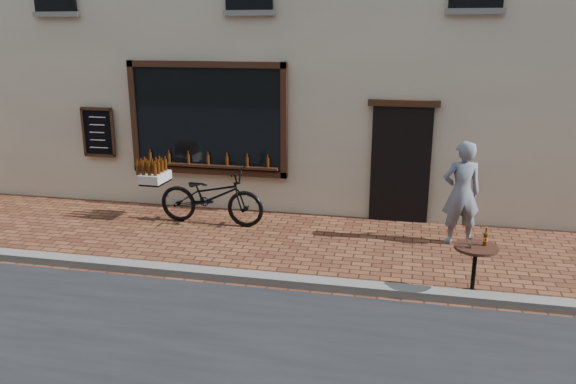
# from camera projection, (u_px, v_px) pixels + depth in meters

# --- Properties ---
(ground) EXTENTS (90.00, 90.00, 0.00)m
(ground) POSITION_uv_depth(u_px,v_px,m) (255.00, 288.00, 7.99)
(ground) COLOR #51291A
(ground) RESTS_ON ground
(kerb) EXTENTS (90.00, 0.25, 0.12)m
(kerb) POSITION_uv_depth(u_px,v_px,m) (259.00, 278.00, 8.16)
(kerb) COLOR slate
(kerb) RESTS_ON ground
(cargo_bicycle) EXTENTS (2.45, 0.79, 1.15)m
(cargo_bicycle) POSITION_uv_depth(u_px,v_px,m) (209.00, 196.00, 10.54)
(cargo_bicycle) COLOR black
(cargo_bicycle) RESTS_ON ground
(bistro_table) EXTENTS (0.58, 0.58, 1.00)m
(bistro_table) POSITION_uv_depth(u_px,v_px,m) (475.00, 261.00, 7.57)
(bistro_table) COLOR black
(bistro_table) RESTS_ON ground
(pedestrian) EXTENTS (0.74, 0.58, 1.79)m
(pedestrian) POSITION_uv_depth(u_px,v_px,m) (461.00, 193.00, 9.45)
(pedestrian) COLOR slate
(pedestrian) RESTS_ON ground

